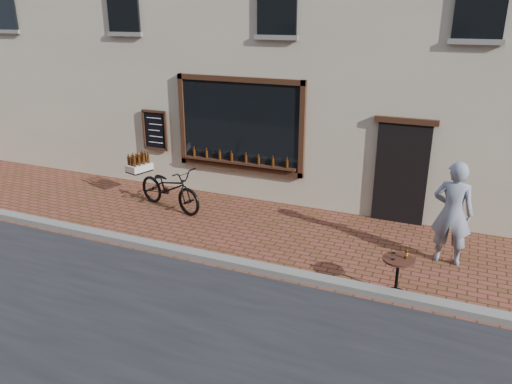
% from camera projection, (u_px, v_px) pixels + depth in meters
% --- Properties ---
extents(ground, '(90.00, 90.00, 0.00)m').
position_uv_depth(ground, '(256.00, 276.00, 8.79)').
color(ground, brown).
rests_on(ground, ground).
extents(kerb, '(90.00, 0.25, 0.12)m').
position_uv_depth(kerb, '(261.00, 268.00, 8.94)').
color(kerb, slate).
rests_on(kerb, ground).
extents(cargo_bicycle, '(2.35, 1.24, 1.11)m').
position_uv_depth(cargo_bicycle, '(168.00, 187.00, 11.62)').
color(cargo_bicycle, black).
rests_on(cargo_bicycle, ground).
extents(bistro_table, '(0.51, 0.51, 0.88)m').
position_uv_depth(bistro_table, '(398.00, 269.00, 8.06)').
color(bistro_table, black).
rests_on(bistro_table, ground).
extents(pedestrian, '(0.74, 0.51, 1.95)m').
position_uv_depth(pedestrian, '(452.00, 213.00, 8.97)').
color(pedestrian, gray).
rests_on(pedestrian, ground).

